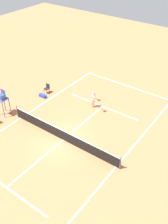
# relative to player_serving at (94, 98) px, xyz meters

# --- Properties ---
(ground_plane) EXTENTS (60.00, 60.00, 0.00)m
(ground_plane) POSITION_rel_player_serving_xyz_m (-0.61, 5.01, -0.96)
(ground_plane) COLOR #D37A4C
(court_lines) EXTENTS (9.54, 20.50, 0.01)m
(court_lines) POSITION_rel_player_serving_xyz_m (-0.61, 5.01, -0.96)
(court_lines) COLOR white
(court_lines) RESTS_ON ground
(tennis_net) EXTENTS (10.14, 0.10, 1.07)m
(tennis_net) POSITION_rel_player_serving_xyz_m (-0.61, 5.01, -0.46)
(tennis_net) COLOR #4C4C51
(tennis_net) RESTS_ON ground
(player_serving) EXTENTS (1.20, 0.80, 1.62)m
(player_serving) POSITION_rel_player_serving_xyz_m (0.00, 0.00, 0.00)
(player_serving) COLOR #D8A884
(player_serving) RESTS_ON ground
(tennis_ball) EXTENTS (0.07, 0.07, 0.07)m
(tennis_ball) POSITION_rel_player_serving_xyz_m (-0.83, 1.29, -0.93)
(tennis_ball) COLOR #CCE033
(tennis_ball) RESTS_ON ground
(umpire_chair) EXTENTS (0.80, 0.80, 2.41)m
(umpire_chair) POSITION_rel_player_serving_xyz_m (5.60, 5.38, 0.65)
(umpire_chair) COLOR #38518C
(umpire_chair) RESTS_ON ground
(courtside_chair_mid) EXTENTS (0.44, 0.46, 0.95)m
(courtside_chair_mid) POSITION_rel_player_serving_xyz_m (5.05, 0.60, -0.43)
(courtside_chair_mid) COLOR #262626
(courtside_chair_mid) RESTS_ON ground
(equipment_bag) EXTENTS (0.76, 0.32, 0.30)m
(equipment_bag) POSITION_rel_player_serving_xyz_m (4.88, 1.45, -0.81)
(equipment_bag) COLOR #2647B7
(equipment_bag) RESTS_ON ground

